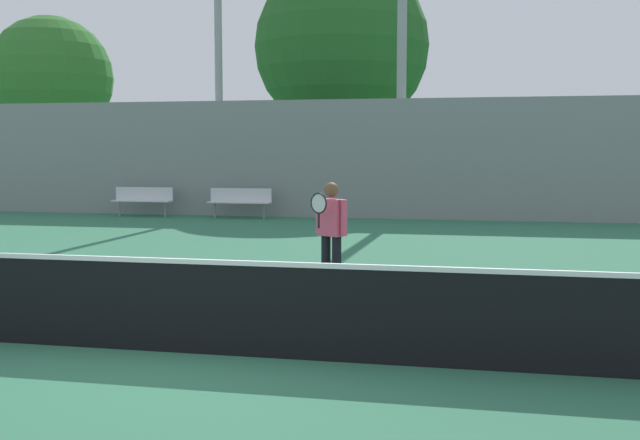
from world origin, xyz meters
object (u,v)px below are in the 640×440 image
at_px(tennis_net, 181,305).
at_px(tree_dark_dense, 342,47).
at_px(tennis_player, 331,228).
at_px(tree_green_broad, 51,78).
at_px(light_pole_near_left, 218,17).
at_px(bench_courtside_near, 240,199).
at_px(light_pole_far_right, 402,20).
at_px(bench_courtside_far, 143,198).

xyz_separation_m(tennis_net, tree_dark_dense, (-2.08, 21.15, 5.41)).
xyz_separation_m(tennis_player, tree_green_broad, (-15.82, 18.67, 4.22)).
xyz_separation_m(tennis_net, light_pole_near_left, (-5.03, 15.62, 5.68)).
distance_m(tennis_net, bench_courtside_near, 15.06).
bearing_deg(light_pole_far_right, tree_green_broad, 156.33).
bearing_deg(light_pole_far_right, light_pole_near_left, 179.46).
relative_size(bench_courtside_far, tree_dark_dense, 0.21).
distance_m(light_pole_far_right, tree_green_broad, 17.17).
relative_size(light_pole_far_right, tree_green_broad, 1.35).
bearing_deg(tree_dark_dense, tennis_net, -84.38).
distance_m(tennis_net, light_pole_near_left, 17.36).
xyz_separation_m(light_pole_near_left, tree_green_broad, (-9.96, 6.83, -1.05)).
distance_m(light_pole_near_left, tree_dark_dense, 6.28).
relative_size(bench_courtside_far, tree_green_broad, 0.25).
distance_m(light_pole_far_right, tree_dark_dense, 6.25).
xyz_separation_m(tennis_player, light_pole_far_right, (-0.11, 11.79, 4.98)).
xyz_separation_m(tennis_net, bench_courtside_near, (-4.02, 14.52, 0.07)).
relative_size(tennis_player, tree_dark_dense, 0.17).
height_order(tennis_net, bench_courtside_far, tennis_net).
bearing_deg(tree_green_broad, light_pole_far_right, -23.67).
height_order(tennis_player, light_pole_near_left, light_pole_near_left).
height_order(bench_courtside_near, light_pole_near_left, light_pole_near_left).
relative_size(light_pole_near_left, tree_dark_dense, 1.14).
relative_size(tree_green_broad, tree_dark_dense, 0.84).
xyz_separation_m(bench_courtside_near, light_pole_near_left, (-1.01, 1.10, 5.61)).
distance_m(tennis_player, tree_dark_dense, 18.31).
bearing_deg(bench_courtside_far, tree_dark_dense, 52.54).
bearing_deg(tree_dark_dense, bench_courtside_near, -106.27).
relative_size(tennis_player, light_pole_far_right, 0.15).
distance_m(bench_courtside_far, light_pole_far_right, 9.57).
bearing_deg(bench_courtside_near, light_pole_near_left, 132.53).
bearing_deg(tennis_net, tree_dark_dense, 95.62).
bearing_deg(bench_courtside_near, tennis_player, -65.69).
bearing_deg(bench_courtside_near, tree_green_broad, 144.12).
distance_m(light_pole_near_left, light_pole_far_right, 5.76).
bearing_deg(tree_green_broad, tree_dark_dense, -5.75).
height_order(tennis_net, bench_courtside_near, tennis_net).
xyz_separation_m(bench_courtside_near, light_pole_far_right, (4.74, 1.05, 5.32)).
height_order(bench_courtside_far, tree_green_broad, tree_green_broad).
height_order(bench_courtside_near, light_pole_far_right, light_pole_far_right).
bearing_deg(tree_green_broad, tennis_player, -49.72).
distance_m(bench_courtside_near, tree_dark_dense, 8.73).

